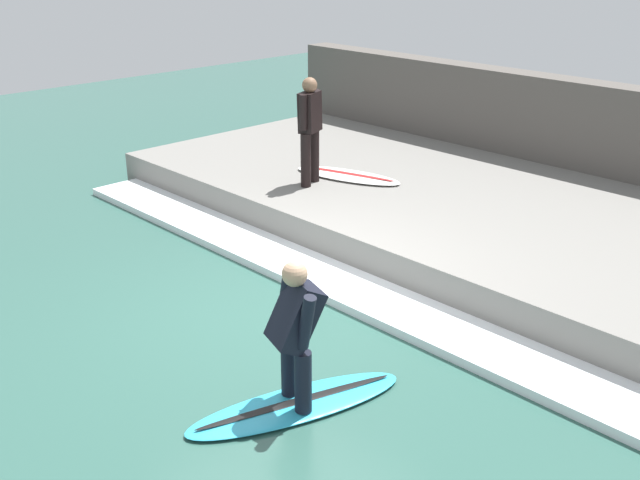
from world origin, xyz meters
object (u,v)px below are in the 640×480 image
object	(u,v)px
surfer_waiting_near	(310,125)
surfboard_waiting_near	(348,175)
surfboard_riding	(297,404)
surfer_riding	(295,327)

from	to	relation	value
surfer_waiting_near	surfboard_waiting_near	size ratio (longest dim) A/B	0.86
surfboard_riding	surfer_riding	distance (m)	0.76
surfboard_riding	surfboard_waiting_near	bearing A→B (deg)	39.11
surfer_waiting_near	surfer_riding	bearing A→B (deg)	-134.82
surfer_riding	surfer_waiting_near	distance (m)	4.89
surfboard_riding	surfer_riding	bearing A→B (deg)	180.00
surfer_riding	surfboard_waiting_near	size ratio (longest dim) A/B	0.75
surfboard_riding	surfer_waiting_near	size ratio (longest dim) A/B	1.36
surfboard_waiting_near	surfer_waiting_near	bearing A→B (deg)	164.68
surfboard_riding	surfboard_waiting_near	xyz separation A→B (m)	(4.03, 3.28, 0.47)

